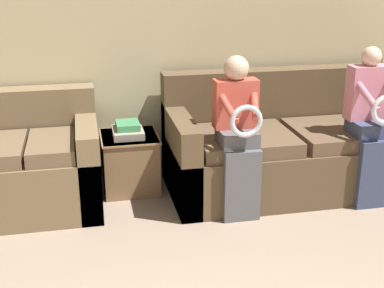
{
  "coord_description": "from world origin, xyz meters",
  "views": [
    {
      "loc": [
        -0.59,
        -1.16,
        1.85
      ],
      "look_at": [
        0.07,
        1.94,
        0.73
      ],
      "focal_mm": 50.0,
      "sensor_mm": 36.0,
      "label": 1
    }
  ],
  "objects_px": {
    "side_shelf": "(130,161)",
    "couch_main": "(285,149)",
    "couch_side": "(6,168)",
    "child_right_seated": "(371,121)",
    "child_left_seated": "(238,130)",
    "book_stack": "(128,130)"
  },
  "relations": [
    {
      "from": "side_shelf",
      "to": "couch_main",
      "type": "bearing_deg",
      "value": -9.43
    },
    {
      "from": "couch_side",
      "to": "child_right_seated",
      "type": "bearing_deg",
      "value": -9.04
    },
    {
      "from": "couch_side",
      "to": "couch_main",
      "type": "bearing_deg",
      "value": -1.26
    },
    {
      "from": "child_right_seated",
      "to": "child_left_seated",
      "type": "bearing_deg",
      "value": -179.97
    },
    {
      "from": "couch_main",
      "to": "child_left_seated",
      "type": "height_order",
      "value": "child_left_seated"
    },
    {
      "from": "couch_side",
      "to": "book_stack",
      "type": "xyz_separation_m",
      "value": [
        0.95,
        0.16,
        0.19
      ]
    },
    {
      "from": "couch_side",
      "to": "child_right_seated",
      "type": "xyz_separation_m",
      "value": [
        2.75,
        -0.44,
        0.33
      ]
    },
    {
      "from": "couch_side",
      "to": "side_shelf",
      "type": "xyz_separation_m",
      "value": [
        0.96,
        0.16,
        -0.09
      ]
    },
    {
      "from": "couch_side",
      "to": "book_stack",
      "type": "bearing_deg",
      "value": 9.83
    },
    {
      "from": "couch_main",
      "to": "side_shelf",
      "type": "height_order",
      "value": "couch_main"
    },
    {
      "from": "couch_main",
      "to": "child_left_seated",
      "type": "distance_m",
      "value": 0.73
    },
    {
      "from": "couch_main",
      "to": "side_shelf",
      "type": "xyz_separation_m",
      "value": [
        -1.26,
        0.21,
        -0.09
      ]
    },
    {
      "from": "book_stack",
      "to": "side_shelf",
      "type": "bearing_deg",
      "value": -17.9
    },
    {
      "from": "child_left_seated",
      "to": "book_stack",
      "type": "height_order",
      "value": "child_left_seated"
    },
    {
      "from": "couch_side",
      "to": "child_left_seated",
      "type": "distance_m",
      "value": 1.78
    },
    {
      "from": "child_right_seated",
      "to": "side_shelf",
      "type": "height_order",
      "value": "child_right_seated"
    },
    {
      "from": "child_left_seated",
      "to": "side_shelf",
      "type": "distance_m",
      "value": 1.04
    },
    {
      "from": "child_right_seated",
      "to": "side_shelf",
      "type": "xyz_separation_m",
      "value": [
        -1.79,
        0.6,
        -0.41
      ]
    },
    {
      "from": "couch_main",
      "to": "couch_side",
      "type": "distance_m",
      "value": 2.22
    },
    {
      "from": "couch_main",
      "to": "side_shelf",
      "type": "bearing_deg",
      "value": 170.57
    },
    {
      "from": "side_shelf",
      "to": "book_stack",
      "type": "height_order",
      "value": "book_stack"
    },
    {
      "from": "side_shelf",
      "to": "book_stack",
      "type": "relative_size",
      "value": 1.55
    }
  ]
}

